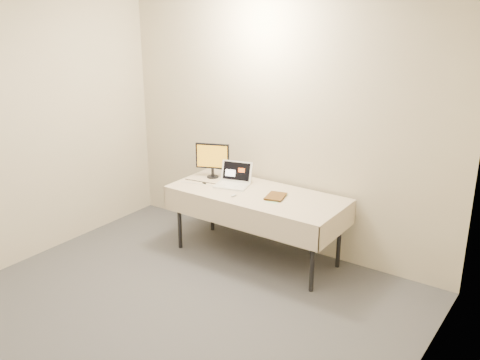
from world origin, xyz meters
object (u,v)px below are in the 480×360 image
Objects in this scene: laptop at (234,180)px; book at (267,185)px; monitor at (212,158)px; table at (257,198)px.

book is (0.49, -0.10, 0.06)m from laptop.
laptop is 0.39m from monitor.
laptop is 1.70× the size of book.
book reaches higher than laptop.
monitor is at bearing 168.42° from table.
table is 0.37m from laptop.
table is at bearing -26.42° from laptop.
table is 4.49× the size of laptop.
table is at bearing -33.85° from monitor.
monitor reaches higher than table.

